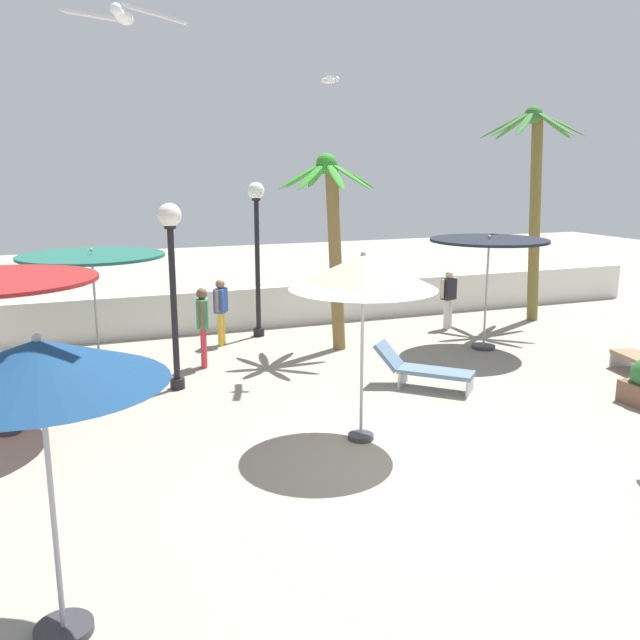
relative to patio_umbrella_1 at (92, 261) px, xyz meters
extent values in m
plane|color=#9E9384|center=(3.77, -6.46, -2.25)|extent=(56.00, 56.00, 0.00)
cube|color=silver|center=(3.77, 2.13, -1.71)|extent=(25.20, 0.30, 1.07)
cylinder|color=#333338|center=(0.00, 0.00, -2.21)|extent=(0.54, 0.54, 0.08)
cylinder|color=#A5A5AD|center=(0.00, 0.00, -1.06)|extent=(0.05, 0.05, 2.38)
cylinder|color=#1E594C|center=(0.00, 0.00, 0.11)|extent=(2.99, 2.99, 0.06)
sphere|color=#99999E|center=(0.00, 0.00, 0.23)|extent=(0.08, 0.08, 0.08)
cylinder|color=#333338|center=(-1.62, -3.50, -2.21)|extent=(0.41, 0.41, 0.08)
cylinder|color=#A5A5AD|center=(-1.62, -3.50, -1.01)|extent=(0.05, 0.05, 2.49)
cylinder|color=#333338|center=(-0.87, -8.95, -2.21)|extent=(0.53, 0.53, 0.08)
cylinder|color=#A5A5AD|center=(-0.87, -8.95, -1.04)|extent=(0.05, 0.05, 2.43)
cone|color=navy|center=(-0.87, -8.95, 0.32)|extent=(2.13, 2.13, 0.38)
sphere|color=#99999E|center=(-0.87, -8.95, 0.52)|extent=(0.08, 0.08, 0.08)
cylinder|color=#333338|center=(8.51, -1.86, -2.21)|extent=(0.55, 0.55, 0.08)
cylinder|color=#A5A5AD|center=(8.51, -1.86, -0.97)|extent=(0.05, 0.05, 2.56)
cylinder|color=black|center=(8.51, -1.86, 0.29)|extent=(2.67, 2.67, 0.06)
sphere|color=#99999E|center=(8.51, -1.86, 0.37)|extent=(0.08, 0.08, 0.08)
cylinder|color=#333338|center=(3.54, -5.80, -2.21)|extent=(0.40, 0.40, 0.08)
cylinder|color=#A5A5AD|center=(3.54, -5.80, -1.03)|extent=(0.05, 0.05, 2.43)
cone|color=#B7AD93|center=(3.54, -5.80, 0.40)|extent=(2.23, 2.23, 0.52)
sphere|color=#99999E|center=(3.54, -5.80, 0.65)|extent=(0.08, 0.08, 0.08)
cylinder|color=olive|center=(5.24, -0.64, -0.13)|extent=(0.51, 0.29, 4.24)
sphere|color=#308B27|center=(5.01, -0.64, 1.99)|extent=(0.47, 0.47, 0.47)
ellipsoid|color=#308B27|center=(5.61, -0.69, 1.74)|extent=(1.10, 0.29, 0.62)
ellipsoid|color=#308B27|center=(5.38, -0.17, 1.74)|extent=(0.83, 0.98, 0.62)
ellipsoid|color=#308B27|center=(5.01, -0.04, 1.74)|extent=(0.20, 1.08, 0.62)
ellipsoid|color=#308B27|center=(4.67, -0.15, 1.74)|extent=(0.78, 1.01, 0.62)
ellipsoid|color=#308B27|center=(4.41, -0.66, 1.74)|extent=(1.09, 0.24, 0.62)
ellipsoid|color=#308B27|center=(4.53, -1.00, 1.74)|extent=(0.99, 0.80, 0.62)
ellipsoid|color=#308B27|center=(4.98, -1.24, 1.74)|extent=(0.27, 1.09, 0.62)
ellipsoid|color=#308B27|center=(5.36, -1.13, 1.74)|extent=(0.79, 1.00, 0.62)
cylinder|color=brown|center=(11.45, 0.26, 0.50)|extent=(0.57, 0.29, 5.50)
sphere|color=#376E2F|center=(11.18, 0.26, 3.25)|extent=(0.47, 0.47, 0.47)
ellipsoid|color=#376E2F|center=(11.89, 0.31, 3.01)|extent=(1.31, 0.29, 0.71)
ellipsoid|color=#376E2F|center=(11.72, 0.73, 3.01)|extent=(1.11, 1.01, 0.71)
ellipsoid|color=#376E2F|center=(11.08, 0.97, 3.01)|extent=(0.37, 1.32, 0.71)
ellipsoid|color=#376E2F|center=(10.66, 0.76, 3.01)|extent=(1.07, 1.05, 0.71)
ellipsoid|color=#376E2F|center=(10.46, 0.22, 3.01)|extent=(1.31, 0.28, 0.71)
ellipsoid|color=#376E2F|center=(10.59, -0.16, 3.01)|extent=(1.17, 0.92, 0.71)
ellipsoid|color=#376E2F|center=(11.28, -0.45, 3.01)|extent=(0.39, 1.32, 0.71)
ellipsoid|color=#376E2F|center=(11.58, -0.33, 3.01)|extent=(0.90, 1.19, 0.71)
cylinder|color=black|center=(1.30, -2.25, -2.15)|extent=(0.28, 0.28, 0.20)
cylinder|color=black|center=(1.30, -2.25, -0.70)|extent=(0.12, 0.12, 3.09)
cylinder|color=black|center=(1.30, -2.25, 0.84)|extent=(0.22, 0.22, 0.06)
sphere|color=white|center=(1.30, -2.25, 1.06)|extent=(0.44, 0.44, 0.44)
cylinder|color=black|center=(3.93, 1.23, -2.15)|extent=(0.28, 0.28, 0.20)
cylinder|color=black|center=(3.93, 1.23, -0.55)|extent=(0.12, 0.12, 3.41)
cylinder|color=black|center=(3.93, 1.23, 1.16)|extent=(0.22, 0.22, 0.06)
sphere|color=white|center=(3.93, 1.23, 1.36)|extent=(0.41, 0.41, 0.41)
cube|color=#B7B7BC|center=(10.37, -4.21, -2.07)|extent=(0.55, 0.14, 0.35)
cube|color=#B7B7BC|center=(6.34, -4.57, -2.07)|extent=(0.42, 0.42, 0.35)
cube|color=#B7B7BC|center=(5.42, -3.65, -2.07)|extent=(0.42, 0.42, 0.35)
cube|color=slate|center=(5.88, -4.11, -1.90)|extent=(1.38, 1.38, 0.08)
cube|color=slate|center=(5.21, -3.45, -1.68)|extent=(0.74, 0.74, 0.53)
cylinder|color=silver|center=(8.74, 0.21, -1.86)|extent=(0.12, 0.12, 0.78)
cylinder|color=silver|center=(8.90, 0.25, -1.86)|extent=(0.12, 0.12, 0.78)
cube|color=#26262D|center=(8.82, 0.23, -1.19)|extent=(0.41, 0.33, 0.55)
sphere|color=beige|center=(8.82, 0.23, -0.81)|extent=(0.21, 0.21, 0.21)
cylinder|color=beige|center=(8.59, 0.16, -1.17)|extent=(0.08, 0.08, 0.50)
cylinder|color=beige|center=(9.05, 0.30, -1.17)|extent=(0.08, 0.08, 0.50)
cylinder|color=#D8333F|center=(2.06, -1.08, -1.82)|extent=(0.12, 0.12, 0.86)
cylinder|color=#D8333F|center=(2.10, -0.92, -1.82)|extent=(0.12, 0.12, 0.86)
cube|color=#3F8C59|center=(2.08, -1.00, -1.08)|extent=(0.32, 0.41, 0.61)
sphere|color=brown|center=(2.08, -1.00, -0.66)|extent=(0.23, 0.23, 0.23)
cylinder|color=brown|center=(2.01, -1.23, -1.05)|extent=(0.08, 0.08, 0.55)
cylinder|color=brown|center=(2.14, -0.77, -1.05)|extent=(0.08, 0.08, 0.55)
cylinder|color=gold|center=(2.89, 0.74, -1.85)|extent=(0.12, 0.12, 0.80)
cylinder|color=gold|center=(2.80, 0.60, -1.85)|extent=(0.12, 0.12, 0.80)
cube|color=#3359B2|center=(2.85, 0.67, -1.16)|extent=(0.40, 0.43, 0.57)
sphere|color=#936B4C|center=(2.85, 0.67, -0.77)|extent=(0.22, 0.22, 0.22)
cylinder|color=#936B4C|center=(2.98, 0.87, -1.13)|extent=(0.08, 0.08, 0.51)
cylinder|color=#936B4C|center=(2.71, 0.47, -1.13)|extent=(0.08, 0.08, 0.51)
ellipsoid|color=white|center=(0.04, -8.33, 3.16)|extent=(0.25, 0.34, 0.12)
sphere|color=white|center=(-0.04, -8.48, 3.19)|extent=(0.10, 0.10, 0.10)
cube|color=silver|center=(0.29, -8.46, 3.18)|extent=(0.55, 0.38, 0.18)
cube|color=silver|center=(-0.20, -8.20, 3.18)|extent=(0.56, 0.38, 0.12)
ellipsoid|color=white|center=(4.69, -1.55, 3.61)|extent=(0.34, 0.21, 0.12)
sphere|color=white|center=(4.85, -1.60, 3.64)|extent=(0.10, 0.10, 0.10)
cube|color=silver|center=(4.76, -1.32, 3.63)|extent=(0.28, 0.51, 0.10)
cube|color=silver|center=(4.62, -1.79, 3.63)|extent=(0.28, 0.51, 0.08)
camera|label=1|loc=(-0.65, -14.80, 1.88)|focal=37.99mm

